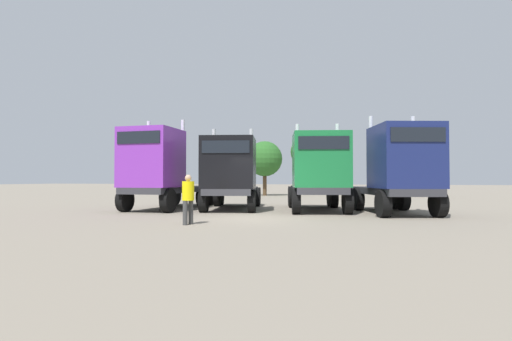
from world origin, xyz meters
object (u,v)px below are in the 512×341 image
at_px(semi_truck_black, 231,173).
at_px(semi_truck_navy, 400,169).
at_px(semi_truck_green, 319,172).
at_px(visitor_in_hivis, 188,196).
at_px(semi_truck_purple, 159,169).

height_order(semi_truck_black, semi_truck_navy, semi_truck_navy).
distance_m(semi_truck_green, semi_truck_navy, 3.52).
bearing_deg(semi_truck_green, visitor_in_hivis, -43.25).
xyz_separation_m(semi_truck_navy, visitor_in_hivis, (-7.20, -5.48, -1.01)).
distance_m(semi_truck_black, semi_truck_green, 4.23).
distance_m(semi_truck_green, visitor_in_hivis, 7.21).
bearing_deg(semi_truck_black, semi_truck_navy, 74.65).
relative_size(semi_truck_green, semi_truck_navy, 1.06).
xyz_separation_m(semi_truck_purple, semi_truck_black, (3.42, 0.85, -0.21)).
bearing_deg(visitor_in_hivis, semi_truck_green, -104.46).
xyz_separation_m(semi_truck_black, semi_truck_green, (4.23, 0.11, 0.03)).
height_order(semi_truck_purple, semi_truck_black, semi_truck_purple).
xyz_separation_m(semi_truck_green, semi_truck_navy, (3.46, -0.63, 0.13)).
height_order(semi_truck_purple, semi_truck_green, semi_truck_purple).
bearing_deg(semi_truck_green, semi_truck_purple, -94.59).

